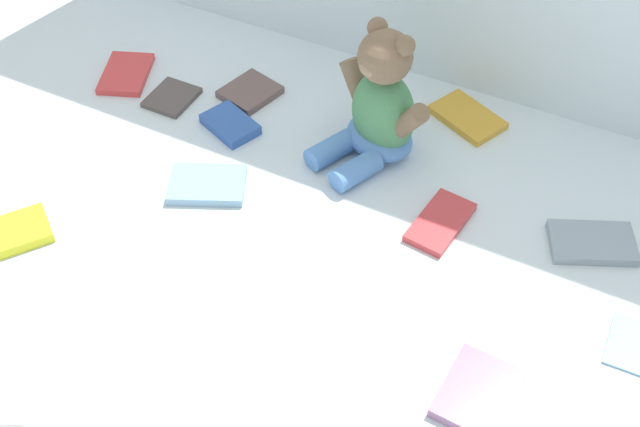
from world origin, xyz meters
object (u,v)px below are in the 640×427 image
Objects in this scene: book_case_0 at (126,74)px; book_case_7 at (230,124)px; book_case_3 at (592,243)px; book_case_4 at (440,222)px; book_case_9 at (9,386)px; teddy_bear at (380,109)px; book_case_2 at (467,117)px; book_case_8 at (172,98)px; book_case_5 at (478,394)px; book_case_1 at (250,92)px; book_case_10 at (207,185)px; book_case_12 at (9,235)px.

book_case_7 reaches higher than book_case_0.
book_case_3 is 0.24m from book_case_4.
teddy_bear is at bearing -135.53° from book_case_9.
book_case_2 is at bearing 76.57° from teddy_bear.
book_case_3 is at bearing 22.89° from book_case_4.
book_case_2 is at bearing 20.67° from book_case_8.
book_case_5 is 0.64m from book_case_9.
book_case_5 is (0.16, -0.27, 0.00)m from book_case_4.
book_case_9 is at bearing -72.40° from book_case_1.
teddy_bear reaches higher than book_case_10.
book_case_1 is 1.07× the size of book_case_8.
book_case_10 is at bearing -61.04° from book_case_1.
book_case_0 is 0.25m from book_case_1.
book_case_8 is 0.72× the size of book_case_10.
book_case_3 is (0.93, -0.03, 0.00)m from book_case_0.
book_case_1 is 0.80× the size of book_case_9.
book_case_3 is 1.08× the size of book_case_9.
book_case_2 is at bearing 31.70° from book_case_1.
book_case_3 is 0.81m from book_case_8.
book_case_0 is 0.70m from book_case_4.
book_case_9 is at bearing -11.90° from book_case_12.
book_case_4 is 1.02× the size of book_case_12.
book_case_8 is (0.12, -0.02, -0.00)m from book_case_0.
book_case_4 is at bearing -152.09° from book_case_9.
book_case_5 is (0.86, -0.37, 0.00)m from book_case_0.
book_case_4 is 1.01× the size of book_case_10.
book_case_12 is at bearing -92.88° from book_case_1.
book_case_4 is 0.69m from book_case_9.
book_case_12 reaches higher than book_case_5.
book_case_3 reaches higher than book_case_1.
book_case_4 is at bearing -11.43° from teddy_bear.
book_case_10 reaches higher than book_case_2.
book_case_7 and book_case_9 have the same top height.
book_case_5 is 0.81m from book_case_8.
book_case_10 is at bearing -42.31° from book_case_8.
teddy_bear is 0.29m from book_case_7.
book_case_8 is at bearing 135.40° from book_case_2.
book_case_10 is (-0.39, -0.10, 0.00)m from book_case_4.
book_case_1 is at bearing 32.05° from book_case_8.
book_case_8 is at bearing 103.80° from book_case_7.
book_case_1 is 0.74× the size of book_case_3.
book_case_3 and book_case_5 have the same top height.
book_case_3 is (0.68, -0.09, 0.00)m from book_case_1.
teddy_bear is 0.30m from book_case_1.
book_case_3 is at bearing -98.59° from book_case_5.
book_case_3 is at bearing 156.85° from book_case_0.
book_case_3 is at bearing 80.21° from book_case_10.
book_case_10 is at bearing -158.70° from book_case_4.
book_case_0 is 1.25× the size of book_case_7.
book_case_2 reaches higher than book_case_0.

